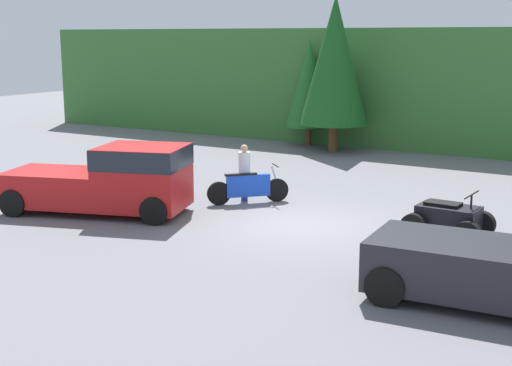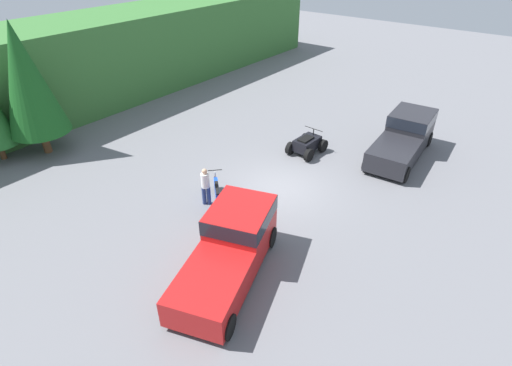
{
  "view_description": "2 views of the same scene",
  "coord_description": "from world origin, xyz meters",
  "px_view_note": "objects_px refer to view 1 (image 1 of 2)",
  "views": [
    {
      "loc": [
        8.37,
        -16.06,
        4.88
      ],
      "look_at": [
        -1.43,
        0.15,
        0.95
      ],
      "focal_mm": 50.0,
      "sensor_mm": 36.0,
      "label": 1
    },
    {
      "loc": [
        -12.45,
        -8.32,
        9.81
      ],
      "look_at": [
        -1.43,
        0.15,
        0.95
      ],
      "focal_mm": 28.0,
      "sensor_mm": 36.0,
      "label": 2
    }
  ],
  "objects_px": {
    "quad_atv": "(448,220)",
    "rider_person": "(244,170)",
    "pickup_truck_red": "(113,178)",
    "dirt_bike": "(248,188)"
  },
  "relations": [
    {
      "from": "quad_atv",
      "to": "rider_person",
      "type": "height_order",
      "value": "rider_person"
    },
    {
      "from": "rider_person",
      "to": "dirt_bike",
      "type": "bearing_deg",
      "value": -82.98
    },
    {
      "from": "dirt_bike",
      "to": "quad_atv",
      "type": "height_order",
      "value": "quad_atv"
    },
    {
      "from": "pickup_truck_red",
      "to": "dirt_bike",
      "type": "relative_size",
      "value": 2.92
    },
    {
      "from": "pickup_truck_red",
      "to": "dirt_bike",
      "type": "bearing_deg",
      "value": 30.89
    },
    {
      "from": "dirt_bike",
      "to": "rider_person",
      "type": "height_order",
      "value": "rider_person"
    },
    {
      "from": "dirt_bike",
      "to": "rider_person",
      "type": "xyz_separation_m",
      "value": [
        -0.33,
        0.31,
        0.45
      ]
    },
    {
      "from": "pickup_truck_red",
      "to": "dirt_bike",
      "type": "height_order",
      "value": "pickup_truck_red"
    },
    {
      "from": "quad_atv",
      "to": "rider_person",
      "type": "xyz_separation_m",
      "value": [
        -6.47,
        0.94,
        0.45
      ]
    },
    {
      "from": "quad_atv",
      "to": "dirt_bike",
      "type": "bearing_deg",
      "value": 176.7
    }
  ]
}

